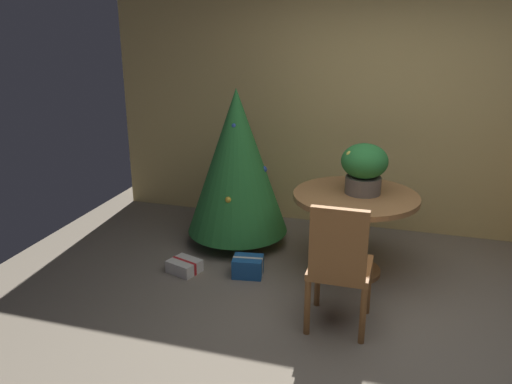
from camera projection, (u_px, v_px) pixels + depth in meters
ground_plane at (365, 343)px, 3.57m from camera, size 6.60×6.60×0.00m
back_wall_panel at (395, 105)px, 5.15m from camera, size 6.00×0.10×2.60m
round_dining_table at (354, 220)px, 4.41m from camera, size 1.05×1.05×0.73m
flower_vase at (364, 166)px, 4.29m from camera, size 0.39×0.39×0.42m
wooden_chair_near at (339, 263)px, 3.56m from camera, size 0.43×0.45×0.97m
holiday_tree at (237, 162)px, 4.91m from camera, size 0.98×0.98×1.53m
gift_box_blue at (248, 267)px, 4.48m from camera, size 0.28×0.24×0.17m
gift_box_cream at (184, 266)px, 4.56m from camera, size 0.31×0.29×0.11m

